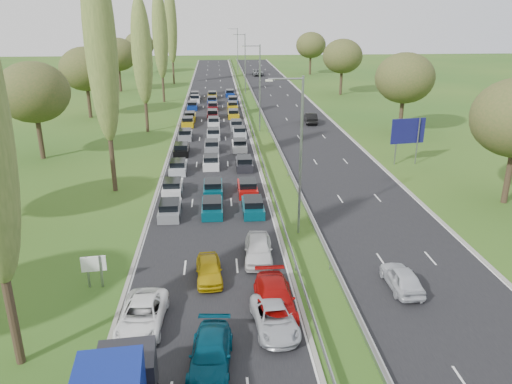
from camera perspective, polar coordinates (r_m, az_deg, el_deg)
name	(u,v)px	position (r m, az deg, el deg)	size (l,w,h in m)	color
ground	(259,128)	(74.07, 0.30, 7.31)	(260.00, 260.00, 0.00)	#224F18
near_carriageway	(213,125)	(76.27, -4.97, 7.61)	(10.50, 215.00, 0.04)	black
far_carriageway	(301,124)	(77.34, 5.17, 7.77)	(10.50, 215.00, 0.04)	black
central_reservation	(257,121)	(76.39, 0.14, 8.12)	(2.36, 215.00, 0.32)	gray
lamp_columns	(260,89)	(71.02, 0.44, 11.69)	(0.18, 140.18, 12.00)	gray
poplar_row	(128,47)	(61.12, -14.41, 15.77)	(2.80, 127.80, 22.44)	#2D2116
woodland_left	(23,97)	(58.96, -25.12, 9.78)	(8.00, 166.00, 11.10)	#2D2116
woodland_right	(430,87)	(64.58, 19.24, 11.28)	(8.00, 153.00, 11.10)	#2D2116
traffic_queue_fill	(212,129)	(71.50, -5.02, 7.13)	(9.13, 66.48, 0.80)	slate
near_car_2	(142,315)	(28.48, -12.90, -13.59)	(2.34, 5.07, 1.41)	white
near_car_7	(211,354)	(25.27, -5.20, -17.96)	(1.98, 4.88, 1.42)	#053D53
near_car_8	(209,270)	(32.34, -5.40, -8.81)	(1.62, 4.04, 1.38)	#BD9D0C
near_car_10	(275,318)	(27.73, 2.14, -14.18)	(2.15, 4.67, 1.30)	#ADB1B7
near_car_11	(275,298)	(29.14, 2.18, -12.06)	(2.14, 5.27, 1.53)	#A00B09
near_car_12	(258,249)	(34.54, 0.27, -6.52)	(1.89, 4.71, 1.60)	silver
far_car_0	(402,278)	(32.48, 16.35, -9.41)	(1.70, 4.22, 1.44)	silver
far_car_1	(311,118)	(77.70, 6.27, 8.41)	(1.69, 4.85, 1.60)	black
far_car_2	(258,72)	(137.00, 0.21, 13.50)	(2.61, 5.66, 1.57)	slate
info_sign	(94,267)	(32.65, -18.03, -8.17)	(1.50, 0.25, 2.10)	gray
direction_sign	(408,133)	(57.87, 16.96, 6.46)	(3.97, 0.70, 5.20)	gray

